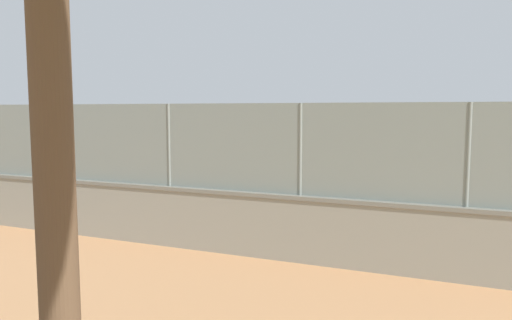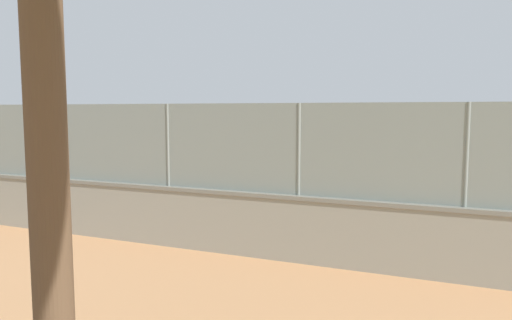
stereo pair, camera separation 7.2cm
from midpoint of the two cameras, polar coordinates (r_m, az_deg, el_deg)
ground_plane at (r=21.64m, az=8.90°, el=-2.24°), size 260.00×260.00×0.00m
perimeter_wall at (r=10.41m, az=-3.07°, el=-7.14°), size 27.77×1.11×1.34m
fence_panel_on_wall at (r=10.17m, az=-3.12°, el=1.51°), size 27.27×0.79×1.81m
player_crossing_court at (r=18.44m, az=2.83°, el=-0.61°), size 0.72×1.23×1.60m
player_at_service_line at (r=19.98m, az=5.84°, el=-0.07°), size 0.90×1.03×1.64m
player_baseline_waiting at (r=24.41m, az=-0.38°, el=0.92°), size 0.91×0.67×1.57m
sports_ball at (r=15.78m, az=3.77°, el=-1.12°), size 0.21×0.21×0.21m
courtside_bench at (r=16.05m, az=-25.28°, el=-3.88°), size 1.61×0.42×0.87m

